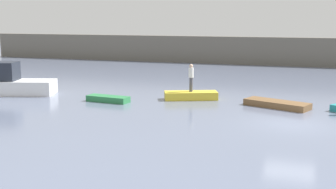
{
  "coord_description": "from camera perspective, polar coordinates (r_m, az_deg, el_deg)",
  "views": [
    {
      "loc": [
        1.0,
        -22.07,
        5.25
      ],
      "look_at": [
        -7.62,
        3.29,
        0.54
      ],
      "focal_mm": 46.77,
      "sensor_mm": 36.0,
      "label": 1
    }
  ],
  "objects": [
    {
      "name": "rowboat_green",
      "position": [
        27.91,
        -7.82,
        -0.56
      ],
      "size": [
        2.84,
        1.17,
        0.37
      ],
      "primitive_type": "cube",
      "rotation": [
        0.0,
        0.0,
        -0.1
      ],
      "color": "#2D7F47",
      "rests_on": "ground_plane"
    },
    {
      "name": "rowboat_yellow",
      "position": [
        28.45,
        3.01,
        -0.13
      ],
      "size": [
        3.57,
        2.35,
        0.52
      ],
      "primitive_type": "cube",
      "rotation": [
        0.0,
        0.0,
        0.4
      ],
      "color": "gold",
      "rests_on": "ground_plane"
    },
    {
      "name": "ground_plane",
      "position": [
        22.71,
        15.77,
        -3.77
      ],
      "size": [
        120.0,
        120.0,
        0.0
      ],
      "primitive_type": "plane",
      "color": "slate"
    },
    {
      "name": "rowboat_brown",
      "position": [
        26.76,
        14.0,
        -1.22
      ],
      "size": [
        4.03,
        2.57,
        0.38
      ],
      "primitive_type": "cube",
      "rotation": [
        0.0,
        0.0,
        -0.37
      ],
      "color": "brown",
      "rests_on": "ground_plane"
    },
    {
      "name": "person_white_shirt",
      "position": [
        28.25,
        3.03,
        2.39
      ],
      "size": [
        0.32,
        0.32,
        1.79
      ],
      "color": "#4C4C56",
      "rests_on": "rowboat_yellow"
    },
    {
      "name": "embankment_wall",
      "position": [
        50.15,
        17.66,
        5.3
      ],
      "size": [
        80.0,
        1.2,
        3.13
      ],
      "primitive_type": "cube",
      "color": "#666056",
      "rests_on": "ground_plane"
    },
    {
      "name": "motorboat",
      "position": [
        32.13,
        -19.65,
        1.46
      ],
      "size": [
        5.61,
        3.51,
        2.25
      ],
      "color": "white",
      "rests_on": "ground_plane"
    }
  ]
}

